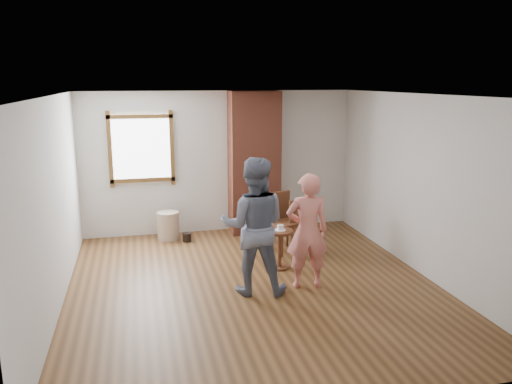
% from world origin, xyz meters
% --- Properties ---
extents(ground, '(5.50, 5.50, 0.00)m').
position_xyz_m(ground, '(0.00, 0.00, 0.00)').
color(ground, brown).
rests_on(ground, ground).
extents(room_shell, '(5.04, 5.52, 2.62)m').
position_xyz_m(room_shell, '(-0.06, 0.61, 1.81)').
color(room_shell, silver).
rests_on(room_shell, ground).
extents(brick_chimney, '(0.90, 0.50, 2.60)m').
position_xyz_m(brick_chimney, '(0.60, 2.50, 1.30)').
color(brick_chimney, '#994B36').
rests_on(brick_chimney, ground).
extents(stoneware_crock, '(0.48, 0.48, 0.50)m').
position_xyz_m(stoneware_crock, '(-1.00, 2.40, 0.25)').
color(stoneware_crock, tan).
rests_on(stoneware_crock, ground).
extents(dark_pot, '(0.17, 0.17, 0.15)m').
position_xyz_m(dark_pot, '(-0.70, 2.18, 0.08)').
color(dark_pot, black).
rests_on(dark_pot, ground).
extents(dining_chair_left, '(0.58, 0.58, 0.98)m').
position_xyz_m(dining_chair_left, '(0.80, 1.35, 0.55)').
color(dining_chair_left, brown).
rests_on(dining_chair_left, ground).
extents(dining_chair_right, '(0.49, 0.49, 0.88)m').
position_xyz_m(dining_chair_right, '(1.10, 1.11, 0.49)').
color(dining_chair_right, brown).
rests_on(dining_chair_right, ground).
extents(side_table, '(0.40, 0.40, 0.60)m').
position_xyz_m(side_table, '(0.54, 0.57, 0.40)').
color(side_table, brown).
rests_on(side_table, ground).
extents(cake_plate, '(0.18, 0.18, 0.01)m').
position_xyz_m(cake_plate, '(0.54, 0.57, 0.60)').
color(cake_plate, white).
rests_on(cake_plate, side_table).
extents(cake_slice, '(0.08, 0.07, 0.06)m').
position_xyz_m(cake_slice, '(0.55, 0.57, 0.64)').
color(cake_slice, white).
rests_on(cake_slice, cake_plate).
extents(man, '(1.04, 0.91, 1.83)m').
position_xyz_m(man, '(-0.03, -0.16, 0.92)').
color(man, '#151E3A').
rests_on(man, ground).
extents(person_pink, '(0.63, 0.46, 1.59)m').
position_xyz_m(person_pink, '(0.70, -0.17, 0.80)').
color(person_pink, '#E47E72').
rests_on(person_pink, ground).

